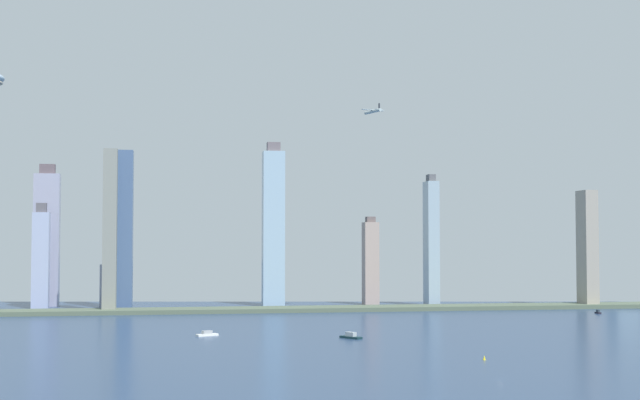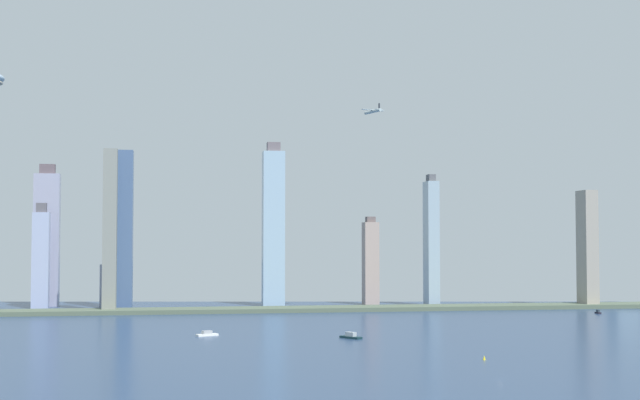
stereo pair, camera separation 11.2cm
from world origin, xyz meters
TOP-DOWN VIEW (x-y plane):
  - ground_plane at (0.00, 0.00)m, footprint 6000.00×6000.00m
  - waterfront_pier at (0.00, 439.72)m, footprint 966.27×40.56m
  - skyscraper_0 at (48.18, 512.29)m, footprint 15.36×18.67m
  - skyscraper_1 at (350.42, 535.36)m, footprint 26.72×24.31m
  - skyscraper_2 at (-220.26, 444.64)m, footprint 12.89×12.78m
  - skyscraper_3 at (262.43, 442.76)m, footprint 13.74×23.91m
  - skyscraper_5 at (-292.84, 511.15)m, footprint 16.59×12.23m
  - skyscraper_6 at (-222.07, 529.53)m, footprint 27.03×14.91m
  - skyscraper_8 at (108.66, 488.09)m, footprint 12.21×21.57m
  - skyscraper_9 at (-292.27, 545.08)m, footprint 26.42×12.54m
  - skyscraper_10 at (-57.00, 509.34)m, footprint 22.70×18.61m
  - skyscraper_12 at (-211.48, 494.26)m, footprint 20.65×19.11m
  - boat_0 at (-135.45, 226.01)m, footprint 16.66×11.38m
  - boat_1 at (-36.49, 193.72)m, footprint 14.42×17.02m
  - boat_2 at (234.76, 366.16)m, footprint 3.05×7.86m
  - channel_buoy_0 at (17.07, 70.71)m, footprint 1.63×1.63m
  - airplane at (30.00, 419.45)m, footprint 24.04×26.46m

SIDE VIEW (x-z plane):
  - ground_plane at x=0.00m, z-range 0.00..0.00m
  - channel_buoy_0 at x=17.07m, z-range 0.00..2.54m
  - boat_2 at x=234.76m, z-range -0.52..3.17m
  - boat_0 at x=-135.45m, z-range -0.53..3.22m
  - boat_1 at x=-36.49m, z-range -0.63..3.79m
  - waterfront_pier at x=0.00m, z-range 0.00..3.98m
  - skyscraper_6 at x=-222.07m, z-range 0.00..44.10m
  - skyscraper_1 at x=350.42m, z-range -3.11..76.97m
  - skyscraper_0 at x=48.18m, z-range -1.89..92.55m
  - skyscraper_5 at x=-292.84m, z-range -2.94..103.86m
  - skyscraper_3 at x=262.43m, z-range 0.00..120.71m
  - skyscraper_8 at x=108.66m, z-range -2.35..136.47m
  - skyscraper_9 at x=-292.27m, z-range -3.15..146.01m
  - skyscraper_2 at x=-220.26m, z-range 0.00..156.20m
  - skyscraper_12 at x=-211.48m, z-range 0.00..159.69m
  - skyscraper_10 at x=-57.00m, z-range -3.01..169.36m
  - airplane at x=30.00m, z-range 190.47..198.54m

